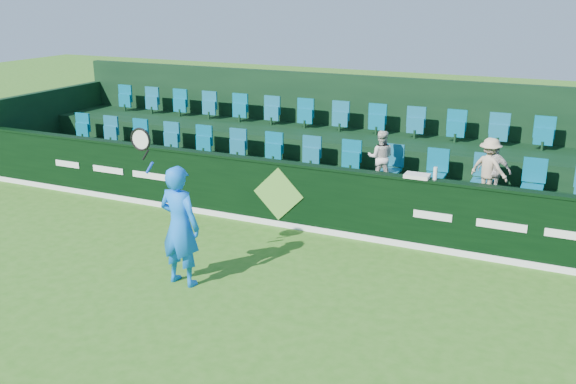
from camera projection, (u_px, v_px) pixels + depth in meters
The scene contains 13 objects.
ground at pixel (168, 309), 9.70m from camera, with size 60.00×60.00×0.00m, color #2F6C19.
sponsor_hoarding at pixel (281, 194), 12.95m from camera, with size 16.00×0.25×1.35m.
stand_tier_front at pixel (302, 192), 13.99m from camera, with size 16.00×2.00×0.80m, color black.
stand_tier_back at pixel (334, 160), 15.56m from camera, with size 16.00×1.80×1.30m, color black.
stand_rear at pixel (341, 134), 15.77m from camera, with size 16.00×4.10×2.60m.
seat_row_front at pixel (310, 156), 14.12m from camera, with size 13.50×0.50×0.60m, color #045E79.
seat_row_back at pixel (339, 120), 15.53m from camera, with size 13.50×0.50×0.60m, color #045E79.
tennis_player at pixel (180, 225), 10.27m from camera, with size 1.23×0.54×2.64m.
spectator_left at pixel (381, 157), 13.03m from camera, with size 0.54×0.42×1.11m, color silver.
spectator_middle at pixel (494, 171), 12.14m from camera, with size 0.63×0.26×1.07m, color beige.
spectator_right at pixel (489, 168), 12.17m from camera, with size 0.75×0.43×1.16m, color tan.
towel at pixel (417, 176), 11.64m from camera, with size 0.44×0.29×0.07m, color silver.
drinks_bottle at pixel (435, 173), 11.49m from camera, with size 0.07×0.07×0.23m, color silver.
Camera 1 is at (5.30, -7.14, 4.62)m, focal length 40.00 mm.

